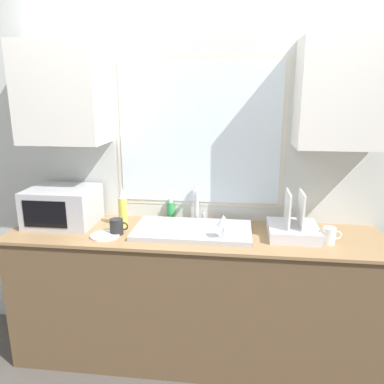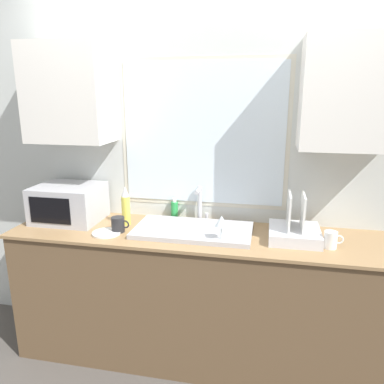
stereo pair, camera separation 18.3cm
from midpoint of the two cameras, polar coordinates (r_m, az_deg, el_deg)
ground_plane at (r=2.67m, az=-2.66°, el=-27.13°), size 12.00×12.00×0.00m
countertop at (r=2.63m, az=-1.72°, el=-15.55°), size 2.41×0.60×0.91m
wall_back at (r=2.57m, az=-0.96°, el=6.12°), size 6.00×0.38×2.60m
sink_basin at (r=2.43m, az=-2.07°, el=-5.86°), size 0.75×0.41×0.03m
faucet at (r=2.59m, az=-1.25°, el=-1.50°), size 0.08×0.14×0.25m
microwave at (r=2.73m, az=-20.94°, el=-2.03°), size 0.44×0.37×0.25m
dish_rack at (r=2.42m, az=13.06°, el=-5.36°), size 0.31×0.33×0.29m
spray_bottle at (r=2.56m, az=-12.54°, el=-2.41°), size 0.06×0.06×0.27m
soap_bottle at (r=2.67m, az=-5.20°, el=-2.77°), size 0.05×0.05×0.15m
mug_near_sink at (r=2.46m, az=-13.51°, el=-5.18°), size 0.12×0.08×0.10m
wine_glass at (r=2.22m, az=2.45°, el=-4.54°), size 0.08×0.08×0.18m
mug_by_rack at (r=2.36m, az=18.13°, el=-6.35°), size 0.11×0.08×0.10m
small_plate at (r=2.45m, az=-15.25°, el=-6.46°), size 0.18×0.18×0.01m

